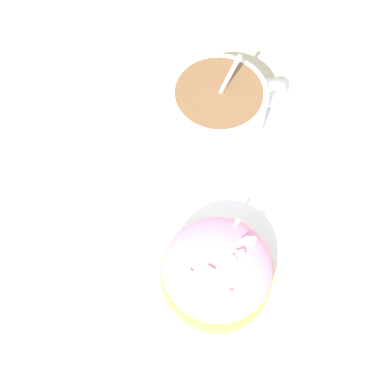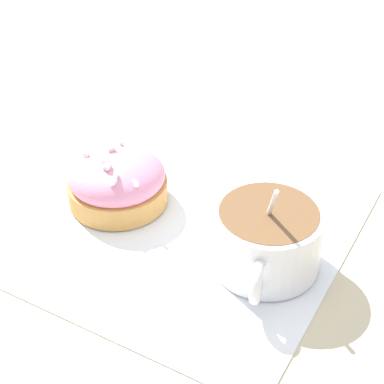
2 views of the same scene
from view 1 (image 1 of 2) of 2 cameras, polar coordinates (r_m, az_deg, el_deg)
ground_plane at (r=0.52m, az=2.25°, el=-0.77°), size 3.00×3.00×0.00m
paper_napkin at (r=0.52m, az=2.25°, el=-0.70°), size 0.32×0.32×0.00m
coffee_cup at (r=0.53m, az=3.28°, el=8.93°), size 0.09×0.11×0.10m
frosted_pastry at (r=0.46m, az=2.68°, el=-8.40°), size 0.10×0.10×0.06m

